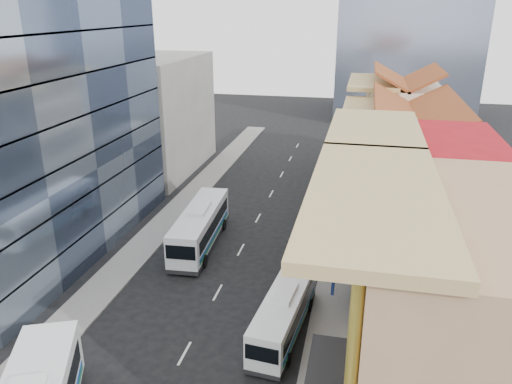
% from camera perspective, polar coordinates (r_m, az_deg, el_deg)
% --- Properties ---
extents(sidewalk_right, '(3.00, 90.00, 0.15)m').
position_cam_1_polar(sidewalk_right, '(42.13, 9.64, -7.56)').
color(sidewalk_right, slate).
rests_on(sidewalk_right, ground).
extents(sidewalk_left, '(3.00, 90.00, 0.15)m').
position_cam_1_polar(sidewalk_left, '(45.82, -12.16, -5.34)').
color(sidewalk_left, slate).
rests_on(sidewalk_left, ground).
extents(shophouse_tan, '(8.00, 14.00, 12.00)m').
position_cam_1_polar(shophouse_tan, '(24.85, 21.20, -14.48)').
color(shophouse_tan, tan).
rests_on(shophouse_tan, ground).
extents(shophouse_red, '(8.00, 10.00, 12.00)m').
position_cam_1_polar(shophouse_red, '(35.33, 18.66, -3.43)').
color(shophouse_red, '#A8121A').
rests_on(shophouse_red, ground).
extents(shophouse_cream_near, '(8.00, 9.00, 10.00)m').
position_cam_1_polar(shophouse_cream_near, '(44.50, 17.43, 0.25)').
color(shophouse_cream_near, white).
rests_on(shophouse_cream_near, ground).
extents(shophouse_cream_mid, '(8.00, 9.00, 10.00)m').
position_cam_1_polar(shophouse_cream_mid, '(53.04, 16.76, 3.53)').
color(shophouse_cream_mid, white).
rests_on(shophouse_cream_mid, ground).
extents(shophouse_cream_far, '(8.00, 12.00, 11.00)m').
position_cam_1_polar(shophouse_cream_far, '(63.05, 16.26, 6.67)').
color(shophouse_cream_far, white).
rests_on(shophouse_cream_far, ground).
extents(office_tower, '(12.00, 26.00, 30.00)m').
position_cam_1_polar(office_tower, '(43.61, -25.82, 12.36)').
color(office_tower, '#3C4960').
rests_on(office_tower, ground).
extents(office_block_far, '(10.00, 18.00, 14.00)m').
position_cam_1_polar(office_block_far, '(63.99, -11.51, 8.65)').
color(office_block_far, gray).
rests_on(office_block_far, ground).
extents(bus_left_far, '(3.38, 11.59, 3.67)m').
position_cam_1_polar(bus_left_far, '(43.47, -6.41, -3.88)').
color(bus_left_far, silver).
rests_on(bus_left_far, ground).
extents(bus_right, '(3.15, 9.68, 3.05)m').
position_cam_1_polar(bus_right, '(32.53, 3.23, -13.47)').
color(bus_right, white).
rests_on(bus_right, ground).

